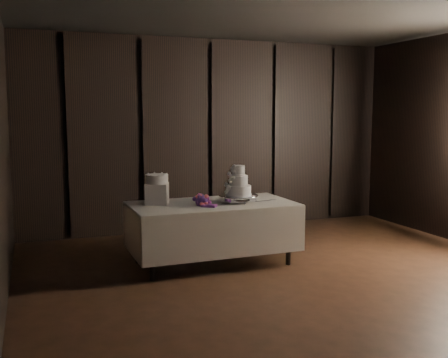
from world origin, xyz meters
TOP-DOWN VIEW (x-y plane):
  - room at (0.00, 0.00)m, footprint 6.08×7.08m
  - display_table at (-0.67, 1.57)m, footprint 2.01×1.08m
  - cake_stand at (-0.36, 1.50)m, footprint 0.50×0.50m
  - wedding_cake at (-0.38, 1.49)m, footprint 0.35×0.31m
  - bouquet at (-0.85, 1.45)m, footprint 0.46×0.47m
  - box_pedestal at (-1.32, 1.75)m, footprint 0.34×0.34m
  - small_cake at (-1.32, 1.75)m, footprint 0.35×0.35m
  - cake_knife at (-0.09, 1.46)m, footprint 0.37×0.06m

SIDE VIEW (x-z plane):
  - display_table at x=-0.67m, z-range 0.04..0.80m
  - cake_knife at x=-0.09m, z-range 0.76..0.77m
  - cake_stand at x=-0.36m, z-range 0.76..0.85m
  - bouquet at x=-0.85m, z-range 0.73..0.91m
  - box_pedestal at x=-1.32m, z-range 0.76..1.01m
  - wedding_cake at x=-0.38m, z-range 0.81..1.18m
  - small_cake at x=-1.32m, z-range 1.01..1.12m
  - room at x=0.00m, z-range -0.04..3.04m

